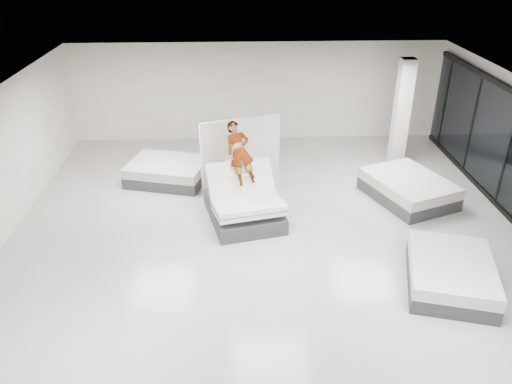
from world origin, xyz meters
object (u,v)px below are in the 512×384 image
divider_panel (241,154)px  flat_bed_right_far (408,189)px  flat_bed_right_near (450,274)px  remote (253,176)px  person (240,164)px  column (401,115)px  flat_bed_left_far (168,171)px  hero_bed (244,204)px

divider_panel → flat_bed_right_far: (4.33, -0.82, -0.70)m
flat_bed_right_near → remote: bearing=143.1°
person → column: (4.65, 2.60, 0.29)m
flat_bed_left_far → hero_bed: bearing=-46.6°
hero_bed → flat_bed_right_far: bearing=11.0°
person → flat_bed_right_near: person is taller
remote → flat_bed_left_far: remote is taller
person → flat_bed_left_far: (-2.01, 1.87, -1.02)m
flat_bed_right_far → column: size_ratio=0.83×
person → flat_bed_right_far: 4.51m
hero_bed → flat_bed_right_near: hero_bed is taller
remote → flat_bed_right_far: size_ratio=0.05×
hero_bed → flat_bed_right_near: bearing=-35.0°
person → hero_bed: bearing=-90.0°
flat_bed_right_far → flat_bed_right_near: bearing=-94.9°
divider_panel → flat_bed_left_far: (-2.05, 0.55, -0.72)m
flat_bed_right_far → flat_bed_right_near: 3.64m
column → hero_bed: bearing=-147.3°
hero_bed → flat_bed_left_far: (-2.08, 2.20, -0.13)m
remote → hero_bed: bearing=177.3°
hero_bed → column: column is taller
flat_bed_right_far → flat_bed_left_far: (-6.38, 1.37, -0.02)m
hero_bed → person: size_ratio=1.56×
person → flat_bed_right_near: size_ratio=0.65×
column → person: bearing=-150.8°
column → flat_bed_right_near: bearing=-95.9°
flat_bed_right_near → flat_bed_left_far: same height
divider_panel → flat_bed_left_far: 2.24m
divider_panel → flat_bed_left_far: divider_panel is taller
flat_bed_right_far → flat_bed_right_near: flat_bed_right_far is taller
column → remote: bearing=-146.4°
flat_bed_left_far → remote: bearing=-43.2°
remote → column: size_ratio=0.04×
flat_bed_right_far → flat_bed_right_near: size_ratio=1.10×
hero_bed → flat_bed_right_far: (4.29, 0.83, -0.11)m
flat_bed_right_far → divider_panel: bearing=169.2°
flat_bed_right_far → column: bearing=82.4°
flat_bed_right_near → person: bearing=142.4°
flat_bed_right_near → hero_bed: bearing=145.0°
flat_bed_right_far → flat_bed_left_far: flat_bed_right_far is taller
hero_bed → flat_bed_right_far: size_ratio=0.92×
flat_bed_left_far → flat_bed_right_far: bearing=-12.1°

